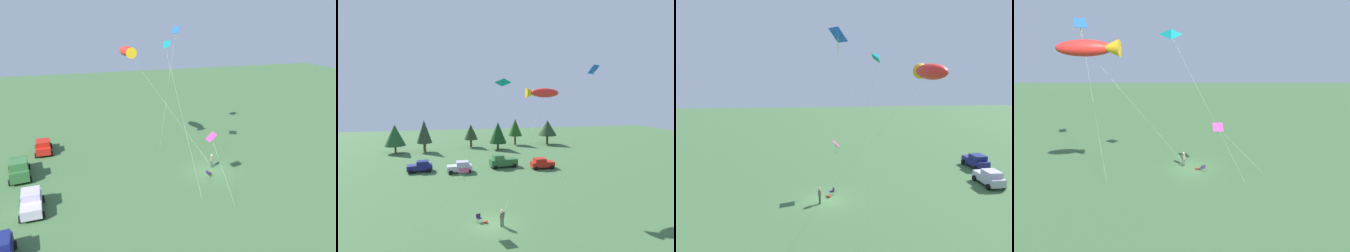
{
  "view_description": "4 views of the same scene",
  "coord_description": "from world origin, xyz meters",
  "views": [
    {
      "loc": [
        -31.99,
        15.34,
        17.21
      ],
      "look_at": [
        -0.31,
        5.22,
        6.28
      ],
      "focal_mm": 35.0,
      "sensor_mm": 36.0,
      "label": 1
    },
    {
      "loc": [
        -3.71,
        -25.29,
        12.93
      ],
      "look_at": [
        2.53,
        5.16,
        9.46
      ],
      "focal_mm": 28.0,
      "sensor_mm": 36.0,
      "label": 2
    },
    {
      "loc": [
        32.51,
        -1.07,
        13.85
      ],
      "look_at": [
        1.79,
        1.71,
        8.21
      ],
      "focal_mm": 35.0,
      "sensor_mm": 36.0,
      "label": 3
    },
    {
      "loc": [
        1.22,
        27.8,
        13.42
      ],
      "look_at": [
        1.14,
        5.33,
        6.76
      ],
      "focal_mm": 28.0,
      "sensor_mm": 36.0,
      "label": 4
    }
  ],
  "objects": [
    {
      "name": "car_silver_compact",
      "position": [
        -2.62,
        19.34,
        0.95
      ],
      "size": [
        4.29,
        2.39,
        1.89
      ],
      "rotation": [
        0.0,
        0.0,
        0.05
      ],
      "color": "#BAB3C6",
      "rests_on": "ground"
    },
    {
      "name": "ground_plane",
      "position": [
        0.0,
        0.0,
        0.0
      ],
      "size": [
        160.0,
        160.0,
        0.0
      ],
      "primitive_type": "plane",
      "color": "#3E6439"
    },
    {
      "name": "backpack_on_grass",
      "position": [
        -0.61,
        0.29,
        0.11
      ],
      "size": [
        0.38,
        0.39,
        0.22
      ],
      "primitive_type": "cube",
      "rotation": [
        0.0,
        0.0,
        4.01
      ],
      "color": "#B52C1F",
      "rests_on": "ground"
    },
    {
      "name": "kite_diamond_rainbow",
      "position": [
        -2.77,
        1.21,
        5.31
      ],
      "size": [
        5.77,
        0.86,
        5.79
      ],
      "color": "#DB3894",
      "rests_on": "ground"
    },
    {
      "name": "truck_green_flatbed",
      "position": [
        5.16,
        21.17,
        1.1
      ],
      "size": [
        5.2,
        2.9,
        2.34
      ],
      "rotation": [
        0.0,
        0.0,
        3.26
      ],
      "color": "#2C5E2F",
      "rests_on": "ground"
    },
    {
      "name": "kite_delta_teal",
      "position": [
        2.02,
        4.98,
        14.65
      ],
      "size": [
        8.25,
        2.26,
        15.17
      ],
      "color": "#0F8A91",
      "rests_on": "ground"
    },
    {
      "name": "person_kite_flyer",
      "position": [
        0.93,
        -0.71,
        1.02
      ],
      "size": [
        0.55,
        0.41,
        1.74
      ],
      "rotation": [
        0.0,
        0.0,
        4.97
      ],
      "color": "#364736",
      "rests_on": "ground"
    },
    {
      "name": "folding_chair",
      "position": [
        -1.27,
        0.71,
        0.49
      ],
      "size": [
        0.61,
        0.61,
        0.82
      ],
      "rotation": [
        0.0,
        0.0,
        5.03
      ],
      "color": "#2D1D45",
      "rests_on": "ground"
    },
    {
      "name": "car_red_sedan",
      "position": [
        11.97,
        18.87,
        0.95
      ],
      "size": [
        4.27,
        2.35,
        1.89
      ],
      "rotation": [
        0.0,
        0.0,
        3.18
      ],
      "color": "red",
      "rests_on": "ground"
    },
    {
      "name": "kite_large_fish",
      "position": [
        7.84,
        7.7,
        13.45
      ],
      "size": [
        9.83,
        9.55,
        14.1
      ],
      "color": "red",
      "rests_on": "ground"
    },
    {
      "name": "kite_diamond_blue",
      "position": [
        11.0,
        0.57,
        15.36
      ],
      "size": [
        2.82,
        3.64,
        16.26
      ],
      "color": "blue",
      "rests_on": "ground"
    }
  ]
}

